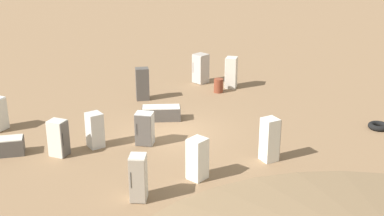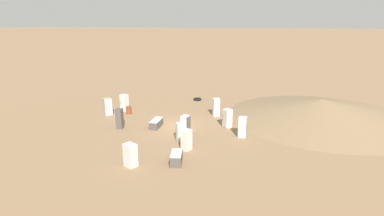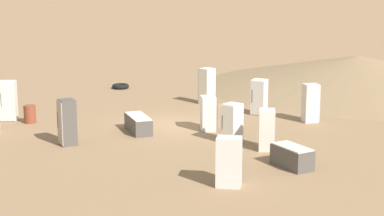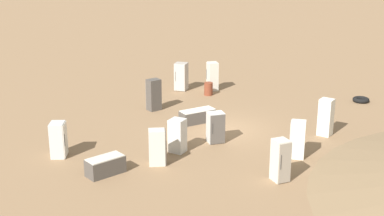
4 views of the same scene
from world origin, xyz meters
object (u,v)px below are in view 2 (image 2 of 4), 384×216
(discarded_fridge_8, at_px, (108,107))
(discarded_fridge_0, at_px, (124,103))
(discarded_fridge_3, at_px, (119,119))
(discarded_fridge_7, at_px, (227,118))
(discarded_fridge_11, at_px, (176,158))
(discarded_fridge_1, at_px, (156,123))
(discarded_fridge_10, at_px, (187,140))
(discarded_fridge_9, at_px, (130,155))
(discarded_fridge_5, at_px, (185,124))
(discarded_fridge_2, at_px, (216,107))
(discarded_fridge_4, at_px, (243,127))
(rusty_barrel, at_px, (129,110))
(discarded_fridge_6, at_px, (181,132))
(scrap_tire, at_px, (197,99))

(discarded_fridge_8, bearing_deg, discarded_fridge_0, -163.62)
(discarded_fridge_3, distance_m, discarded_fridge_7, 9.62)
(discarded_fridge_11, bearing_deg, discarded_fridge_1, -70.81)
(discarded_fridge_0, bearing_deg, discarded_fridge_8, 76.30)
(discarded_fridge_1, distance_m, discarded_fridge_10, 5.76)
(discarded_fridge_9, height_order, discarded_fridge_10, discarded_fridge_9)
(discarded_fridge_7, xyz_separation_m, discarded_fridge_11, (-8.14, 1.83, -0.46))
(discarded_fridge_8, relative_size, discarded_fridge_10, 1.13)
(discarded_fridge_1, relative_size, discarded_fridge_5, 1.33)
(discarded_fridge_0, distance_m, discarded_fridge_2, 9.70)
(discarded_fridge_7, bearing_deg, discarded_fridge_2, -20.58)
(discarded_fridge_1, distance_m, discarded_fridge_4, 7.77)
(discarded_fridge_4, relative_size, discarded_fridge_7, 1.03)
(discarded_fridge_0, xyz_separation_m, rusty_barrel, (-0.73, -0.90, -0.51))
(discarded_fridge_4, xyz_separation_m, discarded_fridge_9, (-7.43, 6.20, -0.07))
(discarded_fridge_0, distance_m, rusty_barrel, 1.26)
(discarded_fridge_8, bearing_deg, discarded_fridge_10, 103.26)
(discarded_fridge_1, relative_size, discarded_fridge_4, 1.13)
(discarded_fridge_1, bearing_deg, discarded_fridge_7, 12.22)
(discarded_fridge_5, bearing_deg, discarded_fridge_2, 172.91)
(discarded_fridge_4, bearing_deg, discarded_fridge_9, -38.29)
(discarded_fridge_2, distance_m, discarded_fridge_6, 7.51)
(discarded_fridge_10, bearing_deg, rusty_barrel, 161.50)
(discarded_fridge_8, xyz_separation_m, discarded_fridge_11, (-8.01, -10.38, -0.50))
(discarded_fridge_10, relative_size, rusty_barrel, 1.97)
(discarded_fridge_0, xyz_separation_m, discarded_fridge_4, (-3.68, -13.02, -0.04))
(discarded_fridge_1, relative_size, discarded_fridge_10, 1.25)
(discarded_fridge_8, height_order, rusty_barrel, discarded_fridge_8)
(discarded_fridge_8, xyz_separation_m, scrap_tire, (8.56, -6.90, -0.75))
(discarded_fridge_3, height_order, scrap_tire, discarded_fridge_3)
(discarded_fridge_5, xyz_separation_m, discarded_fridge_9, (-7.07, 1.38, 0.06))
(discarded_fridge_7, bearing_deg, discarded_fridge_8, 39.53)
(discarded_fridge_3, distance_m, discarded_fridge_11, 8.77)
(rusty_barrel, bearing_deg, discarded_fridge_11, -136.47)
(discarded_fridge_2, height_order, discarded_fridge_7, discarded_fridge_2)
(discarded_fridge_1, distance_m, discarded_fridge_3, 3.30)
(discarded_fridge_0, distance_m, discarded_fridge_5, 9.14)
(rusty_barrel, bearing_deg, discarded_fridge_2, -77.10)
(discarded_fridge_6, xyz_separation_m, discarded_fridge_8, (4.38, 9.40, 0.10))
(discarded_fridge_5, xyz_separation_m, discarded_fridge_10, (-3.45, -1.27, 0.05))
(discarded_fridge_9, xyz_separation_m, discarded_fridge_11, (1.31, -2.69, -0.41))
(discarded_fridge_1, height_order, discarded_fridge_6, discarded_fridge_6)
(discarded_fridge_9, distance_m, discarded_fridge_10, 4.48)
(discarded_fridge_2, distance_m, discarded_fridge_7, 3.39)
(discarded_fridge_11, relative_size, scrap_tire, 1.75)
(rusty_barrel, bearing_deg, discarded_fridge_3, -161.61)
(discarded_fridge_1, xyz_separation_m, discarded_fridge_2, (4.85, -4.35, 0.57))
(discarded_fridge_0, relative_size, discarded_fridge_5, 1.23)
(discarded_fridge_10, xyz_separation_m, rusty_barrel, (6.77, 8.57, -0.38))
(discarded_fridge_2, height_order, discarded_fridge_6, discarded_fridge_2)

